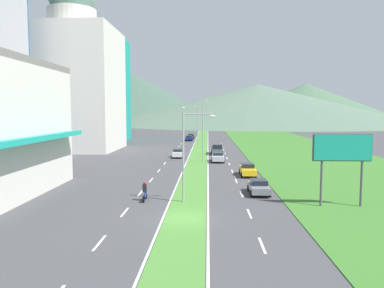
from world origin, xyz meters
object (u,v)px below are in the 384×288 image
object	(u,v)px
street_lamp_mid	(200,130)
pickup_truck_0	(217,149)
car_3	(259,187)
car_6	(248,169)
street_lamp_far	(199,121)
car_5	(218,157)
motorcycle_rider	(145,193)
car_1	(191,136)
car_2	(189,138)
billboard_roadside	(343,151)
street_lamp_near	(187,150)
car_0	(178,153)

from	to	relation	value
street_lamp_mid	pickup_truck_0	xyz separation A→B (m)	(3.00, 12.30, -4.34)
car_3	car_6	bearing A→B (deg)	179.97
street_lamp_far	car_6	size ratio (longest dim) A/B	2.31
car_5	motorcycle_rider	bearing A→B (deg)	-15.34
car_1	motorcycle_rider	distance (m)	78.93
street_lamp_mid	car_2	xyz separation A→B (m)	(-4.02, 45.06, -4.55)
street_lamp_far	motorcycle_rider	bearing A→B (deg)	-94.09
billboard_roadside	car_5	distance (m)	30.64
car_1	billboard_roadside	bearing A→B (deg)	-168.30
car_5	motorcycle_rider	world-z (taller)	motorcycle_rider
car_1	car_5	size ratio (longest dim) A/B	0.96
car_5	car_6	world-z (taller)	car_6
car_3	car_2	bearing A→B (deg)	-171.25
car_3	pickup_truck_0	distance (m)	34.79
street_lamp_mid	car_6	size ratio (longest dim) A/B	1.95
street_lamp_near	car_0	xyz separation A→B (m)	(-3.45, 33.01, -3.98)
street_lamp_mid	motorcycle_rider	distance (m)	26.54
car_1	car_6	world-z (taller)	car_6
car_2	car_6	distance (m)	57.62
street_lamp_far	street_lamp_mid	bearing A→B (deg)	-88.07
car_2	car_3	distance (m)	68.17
car_6	motorcycle_rider	distance (m)	17.86
street_lamp_far	car_1	distance (m)	27.67
car_0	car_3	world-z (taller)	car_0
billboard_roadside	car_3	xyz separation A→B (m)	(-6.41, 4.89, -4.10)
street_lamp_mid	pickup_truck_0	bearing A→B (deg)	76.31
car_3	street_lamp_mid	bearing A→B (deg)	-164.13
street_lamp_near	car_3	distance (m)	8.94
car_5	pickup_truck_0	world-z (taller)	pickup_truck_0
car_3	car_6	size ratio (longest dim) A/B	0.92
car_3	car_5	world-z (taller)	car_5
street_lamp_far	pickup_truck_0	world-z (taller)	street_lamp_far
street_lamp_far	car_2	size ratio (longest dim) A/B	2.49
street_lamp_near	street_lamp_mid	xyz separation A→B (m)	(0.64, 26.18, 0.55)
billboard_roadside	car_1	world-z (taller)	billboard_roadside
street_lamp_far	car_1	bearing A→B (deg)	96.39
car_3	motorcycle_rider	distance (m)	11.47
motorcycle_rider	car_2	bearing A→B (deg)	-0.47
street_lamp_far	car_3	world-z (taller)	street_lamp_far
street_lamp_near	car_0	world-z (taller)	street_lamp_near
car_0	motorcycle_rider	size ratio (longest dim) A/B	2.19
car_3	car_6	distance (m)	10.70
car_5	motorcycle_rider	distance (m)	28.25
street_lamp_near	car_1	xyz separation A→B (m)	(-3.26, 79.36, -4.02)
billboard_roadside	car_6	distance (m)	17.33
car_0	motorcycle_rider	distance (m)	32.57
car_5	motorcycle_rider	size ratio (longest dim) A/B	2.36
car_3	motorcycle_rider	world-z (taller)	motorcycle_rider
car_5	street_lamp_near	bearing A→B (deg)	-7.23
motorcycle_rider	street_lamp_near	bearing A→B (deg)	-96.30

